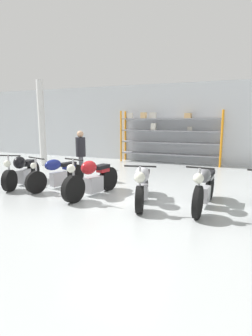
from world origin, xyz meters
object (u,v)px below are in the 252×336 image
motorcycle_red (92,179)px  motorcycle_grey (205,187)px  motorcycle_silver (142,184)px  motorcycle_black (22,171)px  person_browsing (81,151)px  motorcycle_blue (57,174)px  shelving_rack (168,135)px

motorcycle_red → motorcycle_grey: size_ratio=0.96×
motorcycle_red → motorcycle_silver: motorcycle_red is taller
motorcycle_black → person_browsing: bearing=120.7°
person_browsing → motorcycle_black: bearing=21.2°
motorcycle_black → motorcycle_red: size_ratio=0.98×
motorcycle_blue → motorcycle_grey: 4.15m
motorcycle_grey → motorcycle_blue: bearing=-88.0°
motorcycle_black → motorcycle_blue: bearing=78.8°
shelving_rack → motorcycle_red: shelving_rack is taller
motorcycle_black → motorcycle_silver: bearing=71.0°
motorcycle_silver → shelving_rack: bearing=173.8°
motorcycle_grey → person_browsing: bearing=-104.5°
shelving_rack → motorcycle_silver: (0.76, -6.04, -0.85)m
motorcycle_grey → person_browsing: (-4.07, 1.47, 0.46)m
shelving_rack → motorcycle_blue: (-1.97, -5.65, -0.87)m
motorcycle_silver → motorcycle_blue: bearing=-111.4°
shelving_rack → motorcycle_grey: bearing=-69.8°
person_browsing → motorcycle_blue: bearing=62.8°
motorcycle_black → motorcycle_blue: (1.22, 0.07, 0.00)m
motorcycle_silver → motorcycle_grey: size_ratio=0.96×
shelving_rack → person_browsing: shelving_rack is taller
motorcycle_black → person_browsing: (1.29, 1.30, 0.52)m
motorcycle_blue → person_browsing: person_browsing is taller
motorcycle_red → person_browsing: person_browsing is taller
shelving_rack → motorcycle_red: 6.07m
shelving_rack → motorcycle_blue: 6.05m
motorcycle_red → motorcycle_silver: bearing=99.6°
motorcycle_red → motorcycle_silver: 1.40m
motorcycle_silver → motorcycle_grey: (1.42, 0.15, 0.03)m
motorcycle_red → person_browsing: 2.05m
motorcycle_red → person_browsing: size_ratio=1.25×
person_browsing → shelving_rack: bearing=-137.1°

